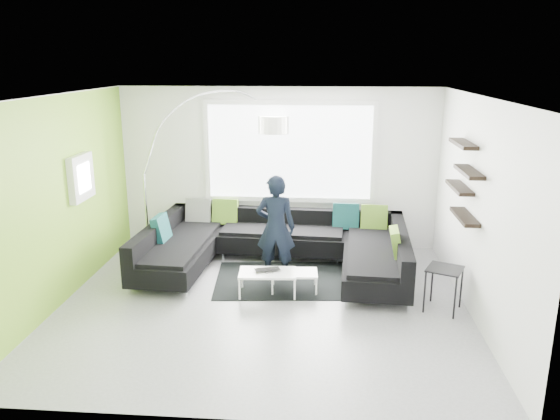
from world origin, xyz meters
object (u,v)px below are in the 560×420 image
Objects in this scene: person at (276,228)px; arc_lamp at (144,175)px; laptop at (268,271)px; side_table at (443,289)px; coffee_table at (281,281)px; sectional_sofa at (276,249)px.

arc_lamp is at bearing -22.97° from person.
person is 3.92× the size of laptop.
arc_lamp reaches higher than side_table.
person is at bearing 99.42° from coffee_table.
sectional_sofa is 0.48m from person.
laptop is at bearing -156.57° from coffee_table.
side_table reaches higher than coffee_table.
person is at bearing -81.81° from sectional_sofa.
coffee_table is at bearing -46.30° from arc_lamp.
person is at bearing -37.33° from arc_lamp.
side_table is 2.39m from laptop.
arc_lamp is 6.70× the size of laptop.
laptop is (-0.18, -0.09, 0.18)m from coffee_table.
coffee_table is 1.75× the size of side_table.
sectional_sofa is at bearing 153.51° from side_table.
arc_lamp reaches higher than person.
sectional_sofa is 2.60m from arc_lamp.
sectional_sofa is at bearing -32.45° from arc_lamp.
laptop is at bearing -49.83° from arc_lamp.
sectional_sofa reaches higher than laptop.
side_table reaches higher than laptop.
sectional_sofa is at bearing 97.03° from coffee_table.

